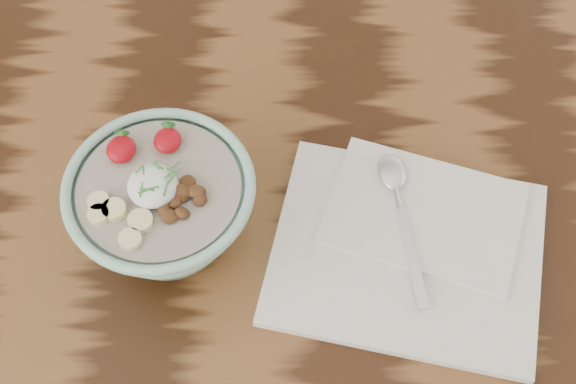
{
  "coord_description": "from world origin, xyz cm",
  "views": [
    {
      "loc": [
        14.21,
        -30.14,
        147.06
      ],
      "look_at": [
        14.28,
        6.8,
        85.62
      ],
      "focal_mm": 50.0,
      "sensor_mm": 36.0,
      "label": 1
    }
  ],
  "objects": [
    {
      "name": "table",
      "position": [
        0.0,
        0.0,
        65.7
      ],
      "size": [
        160.0,
        90.0,
        75.0
      ],
      "color": "black",
      "rests_on": "ground"
    },
    {
      "name": "breakfast_bowl",
      "position": [
        2.43,
        7.87,
        81.01
      ],
      "size": [
        17.84,
        17.84,
        11.78
      ],
      "rotation": [
        0.0,
        0.0,
        0.03
      ],
      "color": "#97CBB4",
      "rests_on": "table"
    },
    {
      "name": "napkin",
      "position": [
        26.54,
        6.61,
        75.68
      ],
      "size": [
        30.34,
        26.61,
        1.62
      ],
      "rotation": [
        0.0,
        0.0,
        -0.22
      ],
      "color": "white",
      "rests_on": "table"
    },
    {
      "name": "spoon",
      "position": [
        25.37,
        11.97,
        77.0
      ],
      "size": [
        4.32,
        17.67,
        0.92
      ],
      "rotation": [
        0.0,
        0.0,
        0.13
      ],
      "color": "silver",
      "rests_on": "napkin"
    }
  ]
}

